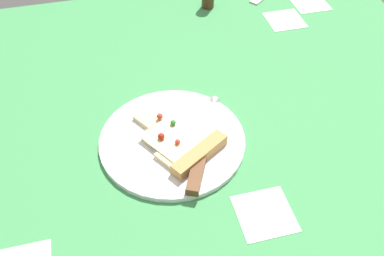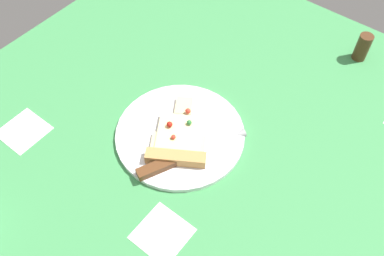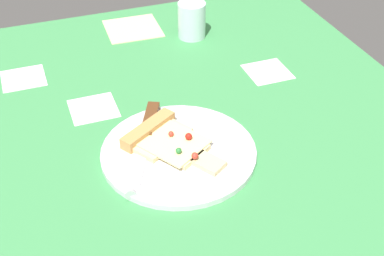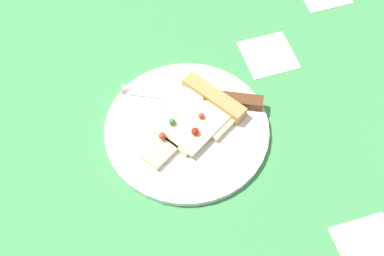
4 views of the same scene
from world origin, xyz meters
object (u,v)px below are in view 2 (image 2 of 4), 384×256
Objects in this scene: plate at (180,134)px; pepper_shaker at (363,47)px; knife at (182,157)px; pizza_slice at (178,140)px.

plate is 49.43cm from pepper_shaker.
plate is 1.20× the size of knife.
plate is at bearing 89.89° from pizza_slice.
pizza_slice reaches higher than knife.
knife is at bearing 73.24° from pepper_shaker.
plate is 2.89cm from pizza_slice.
knife is (-3.13, 2.64, -0.19)cm from pizza_slice.
pizza_slice reaches higher than plate.
pizza_slice is 4.10cm from knife.
plate is at bearing 66.63° from pepper_shaker.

